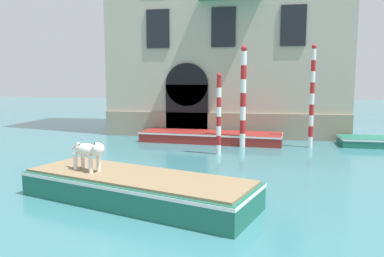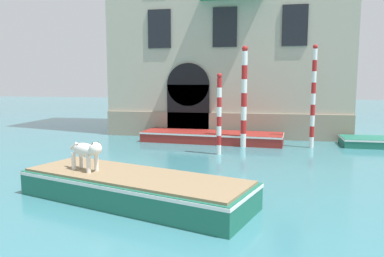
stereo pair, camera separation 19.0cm
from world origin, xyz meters
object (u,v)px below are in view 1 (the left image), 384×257
object	(u,v)px
dog_on_deck	(89,151)
boat_moored_near_palazzo	(211,137)
boat_foreground	(137,187)
mooring_pole_0	(312,96)
mooring_pole_2	(219,114)
mooring_pole_1	(243,97)

from	to	relation	value
dog_on_deck	boat_moored_near_palazzo	bearing A→B (deg)	103.91
boat_foreground	mooring_pole_0	xyz separation A→B (m)	(5.39, 8.86, 1.98)
boat_foreground	mooring_pole_2	world-z (taller)	mooring_pole_2
mooring_pole_1	mooring_pole_0	bearing A→B (deg)	7.47
mooring_pole_1	mooring_pole_2	distance (m)	2.26
boat_moored_near_palazzo	mooring_pole_1	bearing A→B (deg)	-28.17
mooring_pole_0	mooring_pole_2	bearing A→B (deg)	-149.29
mooring_pole_1	mooring_pole_2	xyz separation A→B (m)	(-0.90, -1.97, -0.63)
mooring_pole_1	mooring_pole_2	size ratio (longest dim) A/B	1.37
boat_foreground	boat_moored_near_palazzo	xyz separation A→B (m)	(0.66, 9.50, -0.10)
dog_on_deck	boat_foreground	bearing A→B (deg)	19.94
boat_foreground	mooring_pole_0	size ratio (longest dim) A/B	1.39
boat_moored_near_palazzo	mooring_pole_2	world-z (taller)	mooring_pole_2
boat_moored_near_palazzo	mooring_pole_2	size ratio (longest dim) A/B	2.11
boat_foreground	mooring_pole_0	distance (m)	10.56
dog_on_deck	mooring_pole_2	bearing A→B (deg)	92.69
dog_on_deck	mooring_pole_1	bearing A→B (deg)	92.40
mooring_pole_0	mooring_pole_2	distance (m)	4.69
boat_foreground	boat_moored_near_palazzo	world-z (taller)	boat_foreground
boat_foreground	mooring_pole_1	bearing A→B (deg)	92.65
boat_foreground	boat_moored_near_palazzo	bearing A→B (deg)	103.81
dog_on_deck	mooring_pole_2	size ratio (longest dim) A/B	0.34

